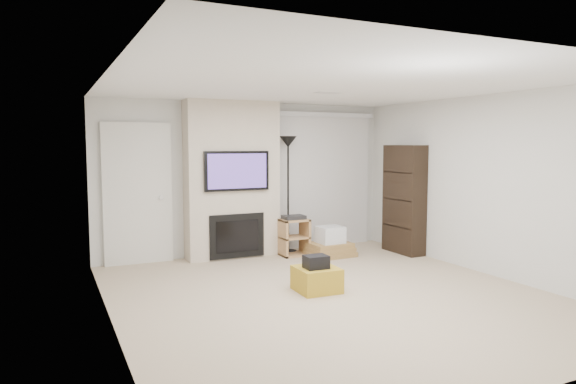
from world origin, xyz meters
name	(u,v)px	position (x,y,z in m)	size (l,w,h in m)	color
floor	(331,295)	(0.00, 0.00, 0.00)	(5.00, 5.50, 0.00)	tan
ceiling	(332,85)	(0.00, 0.00, 2.50)	(5.00, 5.50, 0.00)	white
wall_back	(248,178)	(0.00, 2.75, 1.25)	(5.00, 2.50, 0.00)	silver
wall_front	(530,225)	(0.00, -2.75, 1.25)	(5.00, 2.50, 0.00)	silver
wall_left	(109,202)	(-2.50, 0.00, 1.25)	(5.50, 2.50, 0.00)	silver
wall_right	(487,185)	(2.50, 0.00, 1.25)	(5.50, 2.50, 0.00)	silver
hvac_vent	(328,93)	(0.40, 0.80, 2.50)	(0.35, 0.18, 0.01)	silver
ottoman	(317,279)	(-0.07, 0.23, 0.15)	(0.50, 0.50, 0.30)	#B48E23
black_bag	(316,262)	(-0.10, 0.19, 0.38)	(0.28, 0.22, 0.16)	black
fireplace_wall	(232,181)	(-0.35, 2.54, 1.24)	(1.50, 0.47, 2.50)	beige
entry_door	(138,195)	(-1.80, 2.71, 1.05)	(1.02, 0.11, 2.14)	silver
vertical_blinds	(323,175)	(1.40, 2.70, 1.27)	(1.98, 0.10, 2.37)	silver
floor_lamp	(288,161)	(0.60, 2.45, 1.53)	(0.29, 0.29, 1.95)	black
av_stand	(294,234)	(0.58, 2.20, 0.35)	(0.45, 0.38, 0.66)	tan
box_stack	(330,245)	(1.08, 1.89, 0.19)	(0.75, 0.58, 0.49)	olive
bookshelf	(404,199)	(2.34, 1.61, 0.90)	(0.30, 0.80, 1.80)	black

